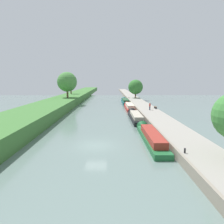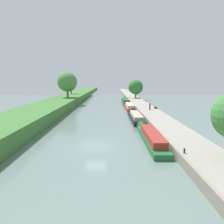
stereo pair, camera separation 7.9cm
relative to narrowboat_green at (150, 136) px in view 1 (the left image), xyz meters
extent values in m
plane|color=slate|center=(-6.69, -1.90, -0.56)|extent=(160.00, 160.00, 0.00)
cube|color=gray|center=(3.69, -1.90, -0.10)|extent=(4.47, 260.00, 0.93)
cube|color=gray|center=(1.33, -1.90, -0.07)|extent=(0.25, 260.00, 0.98)
cube|color=#1E6033|center=(0.00, -0.60, -0.25)|extent=(1.84, 12.41, 0.62)
cube|color=maroon|center=(0.00, -1.22, 0.44)|extent=(1.51, 8.69, 0.77)
cone|color=#1E6033|center=(0.00, 6.16, -0.25)|extent=(1.74, 1.10, 1.74)
cube|color=black|center=(-0.20, 13.39, -0.18)|extent=(1.95, 11.96, 0.76)
cube|color=#B2A893|center=(-0.20, 12.80, 0.49)|extent=(1.60, 8.37, 0.60)
cone|color=black|center=(-0.20, 19.96, -0.18)|extent=(1.85, 1.17, 1.85)
cube|color=maroon|center=(-0.07, 27.81, -0.24)|extent=(2.00, 11.74, 0.65)
cube|color=beige|center=(-0.07, 27.22, 0.51)|extent=(1.64, 8.22, 0.83)
cone|color=maroon|center=(-0.07, 34.28, -0.24)|extent=(1.90, 1.20, 1.90)
cube|color=#195B60|center=(-0.11, 42.58, -0.18)|extent=(2.08, 13.16, 0.77)
cube|color=#234C2D|center=(-0.11, 41.92, 0.52)|extent=(1.71, 9.21, 0.62)
cone|color=#195B60|center=(-0.11, 49.78, -0.18)|extent=(1.98, 1.25, 1.98)
cylinder|color=brown|center=(4.29, 51.75, 1.64)|extent=(0.48, 0.48, 2.56)
sphere|color=#33702D|center=(4.29, 51.75, 4.40)|extent=(5.39, 5.39, 5.39)
cylinder|color=brown|center=(-20.27, 55.28, 3.69)|extent=(0.49, 0.49, 4.07)
sphere|color=#47843D|center=(-20.27, 55.28, 6.63)|extent=(3.27, 3.27, 3.27)
cylinder|color=brown|center=(-18.07, 37.95, 3.21)|extent=(0.55, 0.55, 3.11)
sphere|color=#47843D|center=(-18.07, 37.95, 6.39)|extent=(5.91, 5.91, 5.91)
cylinder|color=#282D42|center=(3.70, 20.13, 0.77)|extent=(0.26, 0.26, 0.82)
cylinder|color=#B22D28|center=(3.70, 20.13, 1.49)|extent=(0.34, 0.34, 0.62)
sphere|color=tan|center=(3.70, 20.13, 1.91)|extent=(0.22, 0.22, 0.22)
cylinder|color=black|center=(1.75, -7.11, 0.59)|extent=(0.16, 0.16, 0.45)
cylinder|color=black|center=(1.75, 49.65, 0.59)|extent=(0.16, 0.16, 0.45)
cube|color=#333338|center=(5.47, 21.92, 0.57)|extent=(0.40, 0.08, 0.41)
cube|color=#333338|center=(5.47, 23.12, 0.57)|extent=(0.40, 0.08, 0.41)
cube|color=brown|center=(5.47, 22.52, 0.80)|extent=(0.44, 1.50, 0.06)
camera|label=1|loc=(-5.00, -25.02, 6.93)|focal=33.14mm
camera|label=2|loc=(-4.92, -25.02, 6.93)|focal=33.14mm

